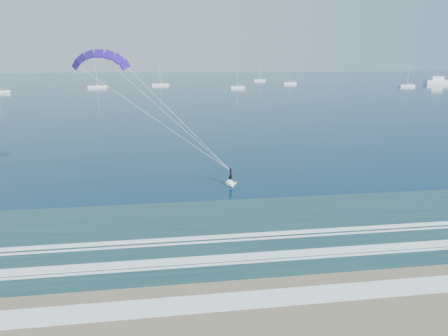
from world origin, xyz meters
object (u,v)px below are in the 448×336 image
sailboat_4 (259,80)px  sailboat_5 (290,83)px  kitesurfer_rig (168,115)px  sailboat_6 (407,86)px  sailboat_1 (97,87)px  sailboat_2 (160,85)px  sailboat_3 (237,87)px  motor_yacht (437,81)px

sailboat_4 → sailboat_5: size_ratio=1.02×
kitesurfer_rig → sailboat_6: bearing=51.0°
sailboat_1 → sailboat_5: 114.03m
kitesurfer_rig → sailboat_5: (75.11, 196.68, -8.41)m
sailboat_2 → sailboat_5: bearing=1.5°
sailboat_4 → sailboat_2: bearing=-149.8°
kitesurfer_rig → sailboat_3: 170.75m
kitesurfer_rig → sailboat_5: kitesurfer_rig is taller
kitesurfer_rig → sailboat_5: 210.70m
sailboat_3 → sailboat_5: sailboat_5 is taller
sailboat_5 → sailboat_6: sailboat_6 is taller
sailboat_2 → sailboat_6: bearing=-11.9°
sailboat_1 → sailboat_4: 115.64m
motor_yacht → sailboat_5: sailboat_5 is taller
kitesurfer_rig → sailboat_3: (37.00, 166.48, -8.41)m
sailboat_4 → sailboat_6: size_ratio=0.96×
sailboat_1 → sailboat_2: (33.76, 13.53, -0.00)m
sailboat_1 → sailboat_3: 76.27m
kitesurfer_rig → sailboat_2: (-4.09, 194.64, -8.40)m
sailboat_1 → sailboat_2: bearing=21.8°
sailboat_1 → sailboat_6: size_ratio=1.13×
sailboat_4 → sailboat_5: (10.48, -38.00, -0.00)m
sailboat_5 → sailboat_6: (58.74, -31.21, 0.00)m
kitesurfer_rig → sailboat_4: 243.56m
motor_yacht → sailboat_2: (-171.28, 8.31, -1.14)m
kitesurfer_rig → sailboat_2: 194.86m
motor_yacht → sailboat_2: sailboat_2 is taller
sailboat_1 → sailboat_6: sailboat_1 is taller
sailboat_2 → motor_yacht: bearing=-2.8°
motor_yacht → sailboat_5: size_ratio=1.53×
sailboat_3 → kitesurfer_rig: bearing=-102.5°
sailboat_4 → sailboat_5: 39.42m
kitesurfer_rig → sailboat_4: size_ratio=1.76×
sailboat_5 → sailboat_6: 66.52m
sailboat_1 → sailboat_4: bearing=27.6°
kitesurfer_rig → sailboat_1: size_ratio=1.50×
motor_yacht → sailboat_2: 171.49m
sailboat_3 → sailboat_5: size_ratio=0.94×
sailboat_4 → sailboat_3: bearing=-112.1°
sailboat_3 → motor_yacht: bearing=8.7°
motor_yacht → sailboat_1: bearing=-178.5°
sailboat_5 → sailboat_1: bearing=-172.2°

